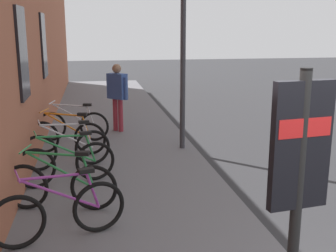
{
  "coord_description": "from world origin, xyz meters",
  "views": [
    {
      "loc": [
        -2.22,
        2.3,
        2.83
      ],
      "look_at": [
        4.32,
        1.11,
        1.27
      ],
      "focal_mm": 44.77,
      "sensor_mm": 36.0,
      "label": 1
    }
  ],
  "objects_px": {
    "bicycle_end_of_row": "(73,125)",
    "bicycle_mid_rack": "(60,185)",
    "pedestrian_by_facade": "(117,91)",
    "transit_info_sign": "(299,163)",
    "bicycle_beside_lamp": "(67,149)",
    "street_lamp": "(183,9)",
    "bicycle_nearest_sign": "(67,137)",
    "bicycle_under_window": "(66,163)",
    "bicycle_far_end": "(60,212)"
  },
  "relations": [
    {
      "from": "bicycle_nearest_sign",
      "to": "street_lamp",
      "type": "distance_m",
      "value": 3.76
    },
    {
      "from": "pedestrian_by_facade",
      "to": "bicycle_beside_lamp",
      "type": "bearing_deg",
      "value": 157.53
    },
    {
      "from": "bicycle_far_end",
      "to": "bicycle_mid_rack",
      "type": "bearing_deg",
      "value": 4.14
    },
    {
      "from": "bicycle_end_of_row",
      "to": "street_lamp",
      "type": "height_order",
      "value": "street_lamp"
    },
    {
      "from": "transit_info_sign",
      "to": "pedestrian_by_facade",
      "type": "distance_m",
      "value": 8.04
    },
    {
      "from": "transit_info_sign",
      "to": "bicycle_under_window",
      "type": "bearing_deg",
      "value": 28.03
    },
    {
      "from": "pedestrian_by_facade",
      "to": "street_lamp",
      "type": "bearing_deg",
      "value": -144.89
    },
    {
      "from": "bicycle_beside_lamp",
      "to": "pedestrian_by_facade",
      "type": "relative_size",
      "value": 0.97
    },
    {
      "from": "bicycle_beside_lamp",
      "to": "bicycle_end_of_row",
      "type": "height_order",
      "value": "same"
    },
    {
      "from": "bicycle_under_window",
      "to": "bicycle_far_end",
      "type": "bearing_deg",
      "value": -179.08
    },
    {
      "from": "bicycle_end_of_row",
      "to": "bicycle_beside_lamp",
      "type": "bearing_deg",
      "value": 178.54
    },
    {
      "from": "bicycle_beside_lamp",
      "to": "street_lamp",
      "type": "relative_size",
      "value": 0.33
    },
    {
      "from": "bicycle_nearest_sign",
      "to": "bicycle_far_end",
      "type": "bearing_deg",
      "value": -178.33
    },
    {
      "from": "bicycle_beside_lamp",
      "to": "pedestrian_by_facade",
      "type": "distance_m",
      "value": 3.22
    },
    {
      "from": "street_lamp",
      "to": "bicycle_far_end",
      "type": "bearing_deg",
      "value": 147.98
    },
    {
      "from": "bicycle_under_window",
      "to": "pedestrian_by_facade",
      "type": "relative_size",
      "value": 0.97
    },
    {
      "from": "bicycle_far_end",
      "to": "bicycle_end_of_row",
      "type": "distance_m",
      "value": 5.06
    },
    {
      "from": "pedestrian_by_facade",
      "to": "transit_info_sign",
      "type": "bearing_deg",
      "value": -172.53
    },
    {
      "from": "bicycle_far_end",
      "to": "bicycle_beside_lamp",
      "type": "height_order",
      "value": "same"
    },
    {
      "from": "bicycle_beside_lamp",
      "to": "street_lamp",
      "type": "distance_m",
      "value": 3.86
    },
    {
      "from": "bicycle_far_end",
      "to": "bicycle_mid_rack",
      "type": "distance_m",
      "value": 0.97
    },
    {
      "from": "bicycle_beside_lamp",
      "to": "street_lamp",
      "type": "height_order",
      "value": "street_lamp"
    },
    {
      "from": "bicycle_far_end",
      "to": "street_lamp",
      "type": "xyz_separation_m",
      "value": [
        3.96,
        -2.48,
        2.72
      ]
    },
    {
      "from": "bicycle_beside_lamp",
      "to": "bicycle_nearest_sign",
      "type": "relative_size",
      "value": 1.02
    },
    {
      "from": "street_lamp",
      "to": "bicycle_under_window",
      "type": "bearing_deg",
      "value": 127.16
    },
    {
      "from": "bicycle_mid_rack",
      "to": "bicycle_beside_lamp",
      "type": "xyz_separation_m",
      "value": [
        2.01,
        0.01,
        0.0
      ]
    },
    {
      "from": "bicycle_nearest_sign",
      "to": "bicycle_end_of_row",
      "type": "bearing_deg",
      "value": -4.79
    },
    {
      "from": "transit_info_sign",
      "to": "bicycle_end_of_row",
      "type": "bearing_deg",
      "value": 17.07
    },
    {
      "from": "bicycle_beside_lamp",
      "to": "transit_info_sign",
      "type": "relative_size",
      "value": 0.73
    },
    {
      "from": "bicycle_nearest_sign",
      "to": "pedestrian_by_facade",
      "type": "relative_size",
      "value": 0.95
    },
    {
      "from": "bicycle_end_of_row",
      "to": "pedestrian_by_facade",
      "type": "height_order",
      "value": "pedestrian_by_facade"
    },
    {
      "from": "bicycle_under_window",
      "to": "street_lamp",
      "type": "distance_m",
      "value": 4.16
    },
    {
      "from": "bicycle_nearest_sign",
      "to": "transit_info_sign",
      "type": "bearing_deg",
      "value": -159.27
    },
    {
      "from": "bicycle_far_end",
      "to": "bicycle_nearest_sign",
      "type": "bearing_deg",
      "value": 1.67
    },
    {
      "from": "bicycle_nearest_sign",
      "to": "bicycle_mid_rack",
      "type": "bearing_deg",
      "value": -179.14
    },
    {
      "from": "bicycle_end_of_row",
      "to": "pedestrian_by_facade",
      "type": "relative_size",
      "value": 0.97
    },
    {
      "from": "bicycle_end_of_row",
      "to": "pedestrian_by_facade",
      "type": "distance_m",
      "value": 1.58
    },
    {
      "from": "bicycle_nearest_sign",
      "to": "bicycle_end_of_row",
      "type": "xyz_separation_m",
      "value": [
        1.1,
        -0.09,
        0.0
      ]
    },
    {
      "from": "pedestrian_by_facade",
      "to": "bicycle_nearest_sign",
      "type": "bearing_deg",
      "value": 147.22
    },
    {
      "from": "street_lamp",
      "to": "bicycle_beside_lamp",
      "type": "bearing_deg",
      "value": 111.0
    },
    {
      "from": "bicycle_under_window",
      "to": "bicycle_beside_lamp",
      "type": "relative_size",
      "value": 1.0
    },
    {
      "from": "street_lamp",
      "to": "transit_info_sign",
      "type": "bearing_deg",
      "value": 177.08
    },
    {
      "from": "transit_info_sign",
      "to": "pedestrian_by_facade",
      "type": "height_order",
      "value": "transit_info_sign"
    },
    {
      "from": "bicycle_beside_lamp",
      "to": "pedestrian_by_facade",
      "type": "height_order",
      "value": "pedestrian_by_facade"
    },
    {
      "from": "transit_info_sign",
      "to": "street_lamp",
      "type": "xyz_separation_m",
      "value": [
        6.03,
        -0.31,
        1.51
      ]
    },
    {
      "from": "bicycle_far_end",
      "to": "street_lamp",
      "type": "bearing_deg",
      "value": -32.02
    },
    {
      "from": "bicycle_beside_lamp",
      "to": "bicycle_end_of_row",
      "type": "relative_size",
      "value": 1.0
    },
    {
      "from": "bicycle_under_window",
      "to": "pedestrian_by_facade",
      "type": "bearing_deg",
      "value": -16.83
    },
    {
      "from": "bicycle_end_of_row",
      "to": "bicycle_mid_rack",
      "type": "bearing_deg",
      "value": 179.34
    },
    {
      "from": "bicycle_mid_rack",
      "to": "transit_info_sign",
      "type": "xyz_separation_m",
      "value": [
        -3.05,
        -2.24,
        1.21
      ]
    }
  ]
}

